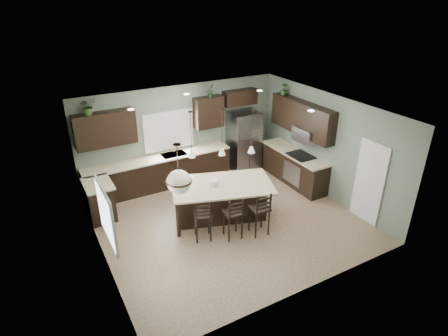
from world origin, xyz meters
TOP-DOWN VIEW (x-y plane):
  - ground at (0.00, 0.00)m, footprint 6.00×6.00m
  - pantry_door at (2.98, -1.55)m, footprint 0.04×0.82m
  - window_back at (-0.40, 2.73)m, footprint 1.35×0.02m
  - window_left at (-2.98, -0.80)m, footprint 0.02×1.10m
  - left_return_cabs at (-2.70, 1.70)m, footprint 0.60×0.90m
  - left_return_countertop at (-2.68, 1.70)m, footprint 0.66×0.96m
  - back_lower_cabs at (-0.85, 2.45)m, footprint 4.20×0.60m
  - back_countertop at (-0.85, 2.43)m, footprint 4.20×0.66m
  - sink_inset at (-0.40, 2.43)m, footprint 0.70×0.45m
  - faucet at (-0.40, 2.40)m, footprint 0.02×0.02m
  - back_upper_left at (-2.15, 2.58)m, footprint 1.55×0.34m
  - back_upper_right at (0.80, 2.58)m, footprint 0.85×0.34m
  - fridge_header at (1.85, 2.58)m, footprint 1.05×0.34m
  - right_lower_cabs at (2.70, 0.87)m, footprint 0.60×2.35m
  - right_countertop at (2.68, 0.87)m, footprint 0.66×2.35m
  - cooktop at (2.68, 0.60)m, footprint 0.58×0.75m
  - wall_oven_front at (2.40, 0.60)m, footprint 0.01×0.72m
  - right_upper_cabs at (2.83, 0.87)m, footprint 0.34×2.35m
  - microwave at (2.78, 0.60)m, footprint 0.40×0.75m
  - refrigerator at (1.90, 2.38)m, footprint 0.90×0.74m
  - kitchen_island at (-0.06, 0.22)m, footprint 2.71×2.05m
  - serving_dish at (-0.25, 0.28)m, footprint 0.24×0.24m
  - bar_stool_left at (-0.87, -0.36)m, footprint 0.50×0.50m
  - bar_stool_center at (-0.24, -0.63)m, footprint 0.44×0.44m
  - bar_stool_right at (0.36, -0.79)m, footprint 0.45×0.45m
  - pendant_left at (-0.72, 0.44)m, footprint 0.17×0.17m
  - pendant_center at (-0.06, 0.22)m, footprint 0.17×0.17m
  - pendant_right at (0.61, -0.00)m, footprint 0.17×0.17m
  - chandelier at (-1.69, -1.15)m, footprint 0.49×0.49m
  - plant_back_left at (-2.49, 2.55)m, footprint 0.47×0.44m
  - plant_back_right at (0.85, 2.55)m, footprint 0.25×0.21m
  - plant_right_wall at (2.80, 1.73)m, footprint 0.24×0.24m
  - room_shell at (0.00, 0.00)m, footprint 6.00×6.00m

SIDE VIEW (x-z plane):
  - ground at x=0.00m, z-range 0.00..0.00m
  - left_return_cabs at x=-2.70m, z-range 0.00..0.90m
  - back_lower_cabs at x=-0.85m, z-range 0.00..0.90m
  - right_lower_cabs at x=2.70m, z-range 0.00..0.90m
  - wall_oven_front at x=2.40m, z-range 0.15..0.75m
  - kitchen_island at x=-0.06m, z-range 0.00..0.92m
  - bar_stool_left at x=-0.87m, z-range 0.00..1.06m
  - bar_stool_center at x=-0.24m, z-range 0.00..1.07m
  - bar_stool_right at x=0.36m, z-range 0.00..1.12m
  - left_return_countertop at x=-2.68m, z-range 0.90..0.94m
  - back_countertop at x=-0.85m, z-range 0.90..0.94m
  - right_countertop at x=2.68m, z-range 0.90..0.94m
  - refrigerator at x=1.90m, z-range 0.00..1.85m
  - sink_inset at x=-0.40m, z-range 0.93..0.94m
  - cooktop at x=2.68m, z-range 0.93..0.95m
  - serving_dish at x=-0.25m, z-range 0.92..1.06m
  - pantry_door at x=2.98m, z-range 0.00..2.04m
  - faucet at x=-0.40m, z-range 0.94..1.22m
  - window_back at x=-0.40m, z-range 1.05..2.05m
  - window_left at x=-2.98m, z-range 1.05..2.05m
  - microwave at x=2.78m, z-range 1.35..1.75m
  - room_shell at x=0.00m, z-range -1.30..4.70m
  - back_upper_left at x=-2.15m, z-range 1.50..2.40m
  - back_upper_right at x=0.80m, z-range 1.50..2.40m
  - right_upper_cabs at x=2.83m, z-range 1.50..2.40m
  - fridge_header at x=1.85m, z-range 2.02..2.48m
  - pendant_left at x=-0.72m, z-range 1.70..2.80m
  - pendant_center at x=-0.06m, z-range 1.70..2.80m
  - pendant_right at x=0.61m, z-range 1.70..2.80m
  - chandelier at x=-1.69m, z-range 1.83..2.80m
  - plant_right_wall at x=2.80m, z-range 2.40..2.73m
  - plant_back_right at x=0.85m, z-range 2.40..2.80m
  - plant_back_left at x=-2.49m, z-range 2.40..2.83m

